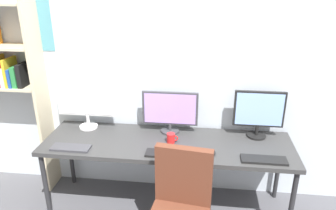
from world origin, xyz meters
The scene contains 11 objects.
wall_back centered at (0.00, 1.02, 1.30)m, with size 4.71×0.11×2.60m.
desk centered at (0.00, 0.60, 0.69)m, with size 2.31×0.68×0.74m.
monitor_left centered at (-0.83, 0.81, 1.02)m, with size 0.59×0.18×0.49m.
monitor_center centered at (0.00, 0.81, 0.97)m, with size 0.54×0.18×0.42m.
monitor_right centered at (0.83, 0.81, 0.99)m, with size 0.47×0.18×0.46m.
keyboard_left centered at (-0.84, 0.37, 0.75)m, with size 0.35×0.13×0.02m, color #38383D.
keyboard_center centered at (0.00, 0.37, 0.75)m, with size 0.32×0.13×0.02m, color black.
keyboard_right centered at (0.84, 0.37, 0.75)m, with size 0.38×0.13×0.02m, color black.
mouse_left_side centered at (0.41, 0.42, 0.76)m, with size 0.06×0.10×0.03m, color black.
mouse_right_side centered at (0.20, 0.40, 0.76)m, with size 0.06×0.10×0.03m, color silver.
coffee_mug centered at (0.04, 0.59, 0.79)m, with size 0.11×0.08×0.09m.
Camera 1 is at (0.32, -2.01, 2.17)m, focal length 34.16 mm.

